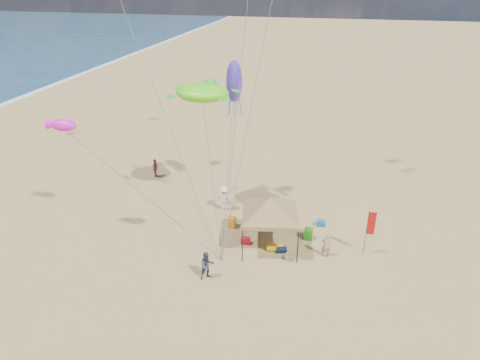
{
  "coord_description": "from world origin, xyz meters",
  "views": [
    {
      "loc": [
        5.03,
        -18.68,
        14.91
      ],
      "look_at": [
        0.0,
        3.0,
        4.0
      ],
      "focal_mm": 32.14,
      "sensor_mm": 36.0,
      "label": 1
    }
  ],
  "objects_px": {
    "cooler_blue": "(321,223)",
    "chair_green": "(308,234)",
    "chair_yellow": "(232,222)",
    "person_near_a": "(326,245)",
    "person_near_b": "(207,266)",
    "feather_flag": "(370,226)",
    "person_far_a": "(155,168)",
    "person_near_c": "(225,198)",
    "canopy_tent": "(271,199)",
    "beach_cart": "(275,247)",
    "cooler_red": "(246,241)"
  },
  "relations": [
    {
      "from": "cooler_blue",
      "to": "beach_cart",
      "type": "bearing_deg",
      "value": -126.66
    },
    {
      "from": "person_near_b",
      "to": "person_far_a",
      "type": "distance_m",
      "value": 13.54
    },
    {
      "from": "feather_flag",
      "to": "canopy_tent",
      "type": "bearing_deg",
      "value": -175.24
    },
    {
      "from": "cooler_blue",
      "to": "chair_green",
      "type": "bearing_deg",
      "value": -112.08
    },
    {
      "from": "person_near_b",
      "to": "person_near_c",
      "type": "xyz_separation_m",
      "value": [
        -0.98,
        7.29,
        0.08
      ]
    },
    {
      "from": "cooler_blue",
      "to": "person_near_a",
      "type": "xyz_separation_m",
      "value": [
        0.44,
        -3.24,
        0.58
      ]
    },
    {
      "from": "canopy_tent",
      "to": "feather_flag",
      "type": "xyz_separation_m",
      "value": [
        5.64,
        0.47,
        -1.27
      ]
    },
    {
      "from": "person_near_b",
      "to": "person_near_a",
      "type": "bearing_deg",
      "value": -9.1
    },
    {
      "from": "cooler_red",
      "to": "person_near_c",
      "type": "bearing_deg",
      "value": 122.01
    },
    {
      "from": "chair_yellow",
      "to": "beach_cart",
      "type": "distance_m",
      "value": 3.68
    },
    {
      "from": "cooler_red",
      "to": "chair_green",
      "type": "xyz_separation_m",
      "value": [
        3.65,
        1.38,
        0.16
      ]
    },
    {
      "from": "canopy_tent",
      "to": "feather_flag",
      "type": "distance_m",
      "value": 5.8
    },
    {
      "from": "chair_green",
      "to": "person_far_a",
      "type": "height_order",
      "value": "person_far_a"
    },
    {
      "from": "cooler_blue",
      "to": "chair_green",
      "type": "xyz_separation_m",
      "value": [
        -0.67,
        -1.66,
        0.16
      ]
    },
    {
      "from": "beach_cart",
      "to": "person_near_a",
      "type": "height_order",
      "value": "person_near_a"
    },
    {
      "from": "chair_yellow",
      "to": "person_near_c",
      "type": "xyz_separation_m",
      "value": [
        -0.99,
        1.99,
        0.55
      ]
    },
    {
      "from": "feather_flag",
      "to": "person_near_a",
      "type": "relative_size",
      "value": 1.88
    },
    {
      "from": "beach_cart",
      "to": "person_near_a",
      "type": "xyz_separation_m",
      "value": [
        2.92,
        0.09,
        0.57
      ]
    },
    {
      "from": "chair_yellow",
      "to": "feather_flag",
      "type": "bearing_deg",
      "value": -7.7
    },
    {
      "from": "chair_yellow",
      "to": "person_near_a",
      "type": "height_order",
      "value": "person_near_a"
    },
    {
      "from": "chair_green",
      "to": "person_near_a",
      "type": "bearing_deg",
      "value": -54.98
    },
    {
      "from": "cooler_red",
      "to": "chair_green",
      "type": "relative_size",
      "value": 0.77
    },
    {
      "from": "person_near_b",
      "to": "chair_yellow",
      "type": "bearing_deg",
      "value": 51.16
    },
    {
      "from": "cooler_red",
      "to": "person_near_a",
      "type": "height_order",
      "value": "person_near_a"
    },
    {
      "from": "feather_flag",
      "to": "beach_cart",
      "type": "distance_m",
      "value": 5.57
    },
    {
      "from": "cooler_red",
      "to": "person_near_c",
      "type": "xyz_separation_m",
      "value": [
        -2.27,
        3.63,
        0.71
      ]
    },
    {
      "from": "feather_flag",
      "to": "person_near_b",
      "type": "xyz_separation_m",
      "value": [
        -8.36,
        -4.16,
        -1.12
      ]
    },
    {
      "from": "person_near_a",
      "to": "person_near_c",
      "type": "xyz_separation_m",
      "value": [
        -7.03,
        3.84,
        0.13
      ]
    },
    {
      "from": "cooler_red",
      "to": "chair_green",
      "type": "distance_m",
      "value": 3.9
    },
    {
      "from": "person_near_b",
      "to": "person_near_c",
      "type": "relative_size",
      "value": 0.91
    },
    {
      "from": "cooler_blue",
      "to": "person_far_a",
      "type": "height_order",
      "value": "person_far_a"
    },
    {
      "from": "beach_cart",
      "to": "person_far_a",
      "type": "bearing_deg",
      "value": 144.31
    },
    {
      "from": "person_near_a",
      "to": "person_far_a",
      "type": "height_order",
      "value": "person_near_a"
    },
    {
      "from": "beach_cart",
      "to": "person_far_a",
      "type": "distance_m",
      "value": 13.35
    },
    {
      "from": "beach_cart",
      "to": "person_near_c",
      "type": "height_order",
      "value": "person_near_c"
    },
    {
      "from": "chair_green",
      "to": "person_near_a",
      "type": "relative_size",
      "value": 0.46
    },
    {
      "from": "canopy_tent",
      "to": "chair_green",
      "type": "distance_m",
      "value": 3.86
    },
    {
      "from": "feather_flag",
      "to": "person_near_b",
      "type": "distance_m",
      "value": 9.41
    },
    {
      "from": "chair_green",
      "to": "person_near_b",
      "type": "distance_m",
      "value": 7.07
    },
    {
      "from": "cooler_blue",
      "to": "chair_green",
      "type": "height_order",
      "value": "chair_green"
    },
    {
      "from": "cooler_red",
      "to": "person_far_a",
      "type": "bearing_deg",
      "value": 140.21
    },
    {
      "from": "cooler_red",
      "to": "beach_cart",
      "type": "distance_m",
      "value": 1.86
    },
    {
      "from": "canopy_tent",
      "to": "person_near_b",
      "type": "distance_m",
      "value": 5.17
    },
    {
      "from": "cooler_red",
      "to": "person_far_a",
      "type": "height_order",
      "value": "person_far_a"
    },
    {
      "from": "canopy_tent",
      "to": "person_near_c",
      "type": "xyz_separation_m",
      "value": [
        -3.7,
        3.59,
        -2.31
      ]
    },
    {
      "from": "cooler_red",
      "to": "beach_cart",
      "type": "relative_size",
      "value": 0.6
    },
    {
      "from": "feather_flag",
      "to": "person_near_c",
      "type": "relative_size",
      "value": 1.61
    },
    {
      "from": "person_near_a",
      "to": "person_near_c",
      "type": "relative_size",
      "value": 0.86
    },
    {
      "from": "beach_cart",
      "to": "person_near_c",
      "type": "bearing_deg",
      "value": 136.32
    },
    {
      "from": "chair_green",
      "to": "person_near_c",
      "type": "bearing_deg",
      "value": 159.18
    }
  ]
}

